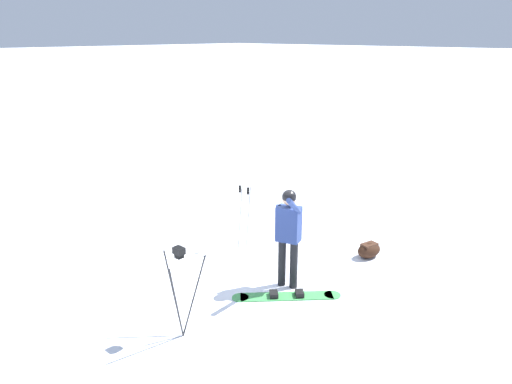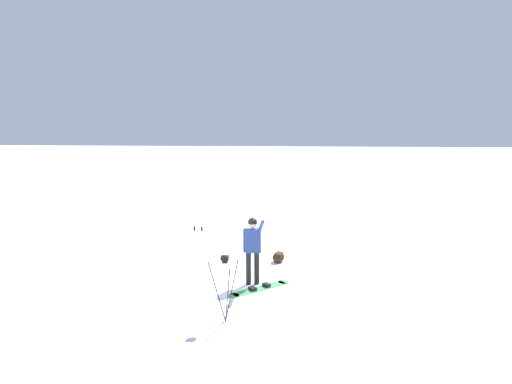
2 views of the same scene
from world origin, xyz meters
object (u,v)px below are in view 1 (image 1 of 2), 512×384
at_px(camera_tripod, 180,274).
at_px(ski_poles, 244,209).
at_px(snowboarder, 288,228).
at_px(snowboard, 287,296).
at_px(gear_bag_large, 369,250).

relative_size(camera_tripod, ski_poles, 1.07).
relative_size(snowboarder, ski_poles, 1.35).
height_order(snowboard, ski_poles, ski_poles).
relative_size(snowboard, gear_bag_large, 2.38).
bearing_deg(snowboard, camera_tripod, 168.26).
relative_size(snowboard, ski_poles, 1.05).
distance_m(snowboarder, camera_tripod, 2.24).
xyz_separation_m(snowboard, ski_poles, (0.96, 1.93, 0.85)).
relative_size(snowboard, camera_tripod, 0.99).
height_order(snowboarder, snowboard, snowboarder).
height_order(snowboarder, camera_tripod, snowboarder).
bearing_deg(snowboarder, camera_tripod, 175.79).
height_order(gear_bag_large, ski_poles, ski_poles).
distance_m(snowboard, gear_bag_large, 2.35).
distance_m(snowboarder, snowboard, 1.15).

